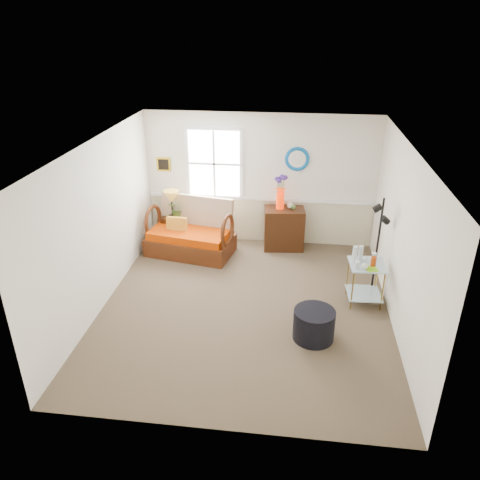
# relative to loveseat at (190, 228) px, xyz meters

# --- Properties ---
(floor) EXTENTS (4.50, 5.00, 0.01)m
(floor) POSITION_rel_loveseat_xyz_m (1.27, -1.75, -0.52)
(floor) COLOR brown
(floor) RESTS_ON ground
(ceiling) EXTENTS (4.50, 5.00, 0.01)m
(ceiling) POSITION_rel_loveseat_xyz_m (1.27, -1.75, 2.08)
(ceiling) COLOR white
(ceiling) RESTS_ON walls
(walls) EXTENTS (4.51, 5.01, 2.60)m
(walls) POSITION_rel_loveseat_xyz_m (1.27, -1.75, 0.78)
(walls) COLOR white
(walls) RESTS_ON floor
(wainscot) EXTENTS (4.46, 0.02, 0.90)m
(wainscot) POSITION_rel_loveseat_xyz_m (1.27, 0.73, -0.07)
(wainscot) COLOR beige
(wainscot) RESTS_ON walls
(chair_rail) EXTENTS (4.46, 0.04, 0.06)m
(chair_rail) POSITION_rel_loveseat_xyz_m (1.27, 0.72, 0.40)
(chair_rail) COLOR white
(chair_rail) RESTS_ON walls
(window) EXTENTS (1.14, 0.06, 1.44)m
(window) POSITION_rel_loveseat_xyz_m (0.37, 0.72, 1.08)
(window) COLOR white
(window) RESTS_ON walls
(picture) EXTENTS (0.28, 0.03, 0.28)m
(picture) POSITION_rel_loveseat_xyz_m (-0.65, 0.73, 1.03)
(picture) COLOR #B39118
(picture) RESTS_ON walls
(mirror) EXTENTS (0.47, 0.07, 0.47)m
(mirror) POSITION_rel_loveseat_xyz_m (1.97, 0.73, 1.23)
(mirror) COLOR #1583CB
(mirror) RESTS_ON walls
(loveseat) EXTENTS (1.75, 1.19, 1.05)m
(loveseat) POSITION_rel_loveseat_xyz_m (0.00, 0.00, 0.00)
(loveseat) COLOR #5C290E
(loveseat) RESTS_ON floor
(throw_pillow) EXTENTS (0.40, 0.13, 0.40)m
(throw_pillow) POSITION_rel_loveseat_xyz_m (-0.25, -0.02, 0.02)
(throw_pillow) COLOR orange
(throw_pillow) RESTS_ON loveseat
(lamp_stand) EXTENTS (0.40, 0.40, 0.59)m
(lamp_stand) POSITION_rel_loveseat_xyz_m (-0.45, 0.37, -0.23)
(lamp_stand) COLOR #371708
(lamp_stand) RESTS_ON floor
(table_lamp) EXTENTS (0.40, 0.40, 0.55)m
(table_lamp) POSITION_rel_loveseat_xyz_m (-0.42, 0.34, 0.34)
(table_lamp) COLOR #BB8D30
(table_lamp) RESTS_ON lamp_stand
(potted_plant) EXTENTS (0.39, 0.42, 0.28)m
(potted_plant) POSITION_rel_loveseat_xyz_m (-0.32, 0.37, 0.21)
(potted_plant) COLOR #43712D
(potted_plant) RESTS_ON lamp_stand
(cabinet) EXTENTS (0.82, 0.57, 0.83)m
(cabinet) POSITION_rel_loveseat_xyz_m (1.78, 0.46, -0.11)
(cabinet) COLOR #371708
(cabinet) RESTS_ON floor
(flower_vase) EXTENTS (0.24, 0.24, 0.67)m
(flower_vase) POSITION_rel_loveseat_xyz_m (1.69, 0.48, 0.64)
(flower_vase) COLOR red
(flower_vase) RESTS_ON cabinet
(side_table) EXTENTS (0.58, 0.58, 0.70)m
(side_table) POSITION_rel_loveseat_xyz_m (3.15, -1.37, -0.18)
(side_table) COLOR #AC8B39
(side_table) RESTS_ON floor
(tabletop_items) EXTENTS (0.54, 0.54, 0.27)m
(tabletop_items) POSITION_rel_loveseat_xyz_m (3.11, -1.40, 0.31)
(tabletop_items) COLOR silver
(tabletop_items) RESTS_ON side_table
(floor_lamp) EXTENTS (0.27, 0.27, 1.70)m
(floor_lamp) POSITION_rel_loveseat_xyz_m (3.32, -1.11, 0.33)
(floor_lamp) COLOR black
(floor_lamp) RESTS_ON floor
(ottoman) EXTENTS (0.76, 0.76, 0.46)m
(ottoman) POSITION_rel_loveseat_xyz_m (2.34, -2.43, -0.30)
(ottoman) COLOR black
(ottoman) RESTS_ON floor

